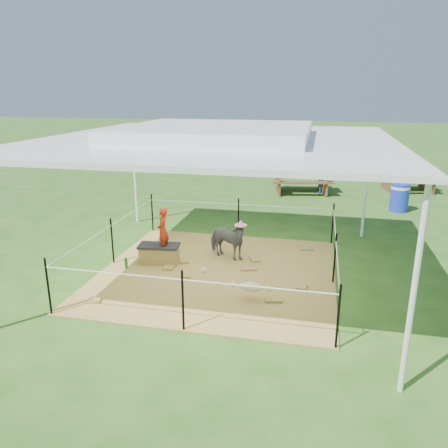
% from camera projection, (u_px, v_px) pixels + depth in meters
% --- Properties ---
extents(ground, '(90.00, 90.00, 0.00)m').
position_uv_depth(ground, '(218.00, 273.00, 8.75)').
color(ground, '#2D5919').
rests_on(ground, ground).
extents(hay_patch, '(4.60, 4.60, 0.03)m').
position_uv_depth(hay_patch, '(218.00, 272.00, 8.75)').
color(hay_patch, brown).
rests_on(hay_patch, ground).
extents(canopy_tent, '(6.30, 6.30, 2.90)m').
position_uv_depth(canopy_tent, '(217.00, 137.00, 7.96)').
color(canopy_tent, silver).
rests_on(canopy_tent, ground).
extents(rope_fence, '(4.54, 4.54, 1.00)m').
position_uv_depth(rope_fence, '(217.00, 243.00, 8.56)').
color(rope_fence, black).
rests_on(rope_fence, ground).
extents(straw_bale, '(0.83, 0.49, 0.35)m').
position_uv_depth(straw_bale, '(159.00, 254.00, 9.17)').
color(straw_bale, olive).
rests_on(straw_bale, hay_patch).
extents(dark_cloth, '(0.89, 0.54, 0.04)m').
position_uv_depth(dark_cloth, '(159.00, 246.00, 9.11)').
color(dark_cloth, black).
rests_on(dark_cloth, straw_bale).
extents(woman, '(0.27, 0.37, 0.94)m').
position_uv_depth(woman, '(163.00, 225.00, 8.96)').
color(woman, '#B42A11').
rests_on(woman, straw_bale).
extents(green_bottle, '(0.07, 0.07, 0.22)m').
position_uv_depth(green_bottle, '(126.00, 263.00, 8.88)').
color(green_bottle, '#197423').
rests_on(green_bottle, hay_patch).
extents(pony, '(1.08, 0.80, 0.83)m').
position_uv_depth(pony, '(227.00, 240.00, 9.31)').
color(pony, '#505055').
rests_on(pony, hay_patch).
extents(pink_hat, '(0.26, 0.26, 0.12)m').
position_uv_depth(pink_hat, '(227.00, 219.00, 9.17)').
color(pink_hat, pink).
rests_on(pink_hat, pony).
extents(foal, '(1.01, 0.60, 0.55)m').
position_uv_depth(foal, '(251.00, 285.00, 7.50)').
color(foal, beige).
rests_on(foal, hay_patch).
extents(trash_barrel, '(0.68, 0.68, 0.83)m').
position_uv_depth(trash_barrel, '(399.00, 198.00, 13.10)').
color(trash_barrel, '#1A33C6').
rests_on(trash_barrel, ground).
extents(picnic_table_near, '(2.30, 1.85, 0.86)m').
position_uv_depth(picnic_table_near, '(301.00, 181.00, 15.49)').
color(picnic_table_near, brown).
rests_on(picnic_table_near, ground).
extents(picnic_table_far, '(2.01, 1.63, 0.74)m').
position_uv_depth(picnic_table_far, '(408.00, 181.00, 15.71)').
color(picnic_table_far, '#53371C').
rests_on(picnic_table_far, ground).
extents(distant_person, '(0.60, 0.51, 1.07)m').
position_uv_depth(distant_person, '(322.00, 178.00, 15.40)').
color(distant_person, '#2F66B1').
rests_on(distant_person, ground).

